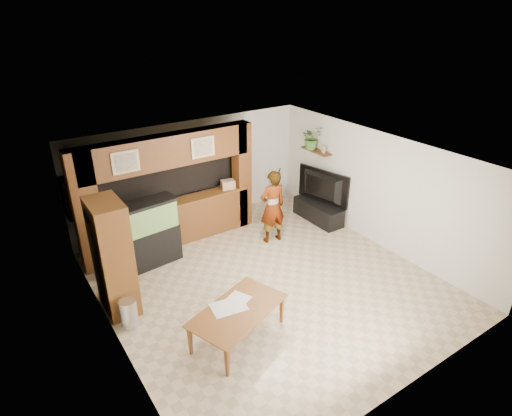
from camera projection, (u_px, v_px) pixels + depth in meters
floor at (268, 282)px, 8.60m from camera, size 6.50×6.50×0.00m
ceiling at (269, 159)px, 7.47m from camera, size 6.50×6.50×0.00m
wall_back at (192, 173)px, 10.46m from camera, size 6.00×0.00×6.00m
wall_left at (108, 276)px, 6.52m from camera, size 0.00×6.50×6.50m
wall_right at (378, 190)px, 9.54m from camera, size 0.00×6.50×6.50m
partition at (165, 189)px, 9.52m from camera, size 4.20×0.99×2.60m
wall_clock at (87, 216)px, 7.03m from camera, size 0.05×0.25×0.25m
wall_shelf at (316, 151)px, 10.75m from camera, size 0.25×0.90×0.04m
pantry_cabinet at (113, 258)px, 7.43m from camera, size 0.54×0.88×2.14m
trash_can at (129, 313)px, 7.31m from camera, size 0.30×0.30×0.54m
aquarium at (147, 235)px, 8.89m from camera, size 1.31×0.49×1.45m
tv_stand at (318, 212)px, 10.95m from camera, size 0.52×1.41×0.47m
television at (320, 188)px, 10.66m from camera, size 0.51×1.49×0.85m
photo_frame at (323, 149)px, 10.50m from camera, size 0.05×0.14×0.18m
potted_plant at (312, 138)px, 10.71m from camera, size 0.56×0.49×0.59m
person at (272, 207)px, 9.73m from camera, size 0.68×0.48×1.74m
microphone at (279, 171)px, 9.24m from camera, size 0.03×0.09×0.15m
dining_table at (240, 324)px, 7.04m from camera, size 1.86×1.42×0.58m
newspaper_a at (229, 307)px, 6.99m from camera, size 0.62×0.49×0.01m
newspaper_b at (236, 301)px, 7.12m from camera, size 0.59×0.52×0.01m
counter_box at (228, 184)px, 10.21m from camera, size 0.35×0.27×0.21m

